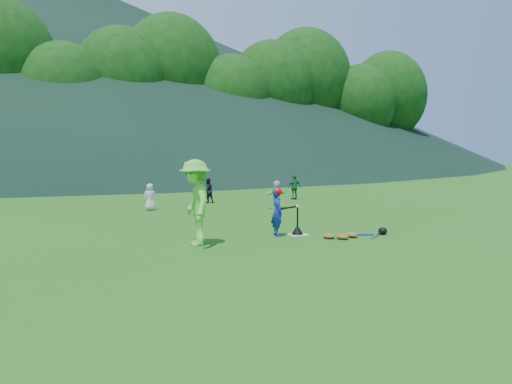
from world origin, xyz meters
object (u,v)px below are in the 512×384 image
at_px(batter_child, 277,212).
at_px(batting_tee, 297,230).
at_px(adult_coach, 196,202).
at_px(fielder_b, 208,191).
at_px(fielder_c, 294,187).
at_px(home_plate, 297,235).
at_px(equipment_pile, 352,235).
at_px(fielder_a, 150,197).
at_px(fielder_d, 277,194).

bearing_deg(batter_child, batting_tee, -94.85).
distance_m(adult_coach, fielder_b, 8.81).
relative_size(fielder_c, batting_tee, 1.58).
distance_m(home_plate, batting_tee, 0.12).
distance_m(batter_child, batting_tee, 0.71).
bearing_deg(equipment_pile, fielder_a, 113.71).
xyz_separation_m(fielder_b, fielder_c, (3.85, -0.26, 0.04)).
bearing_deg(home_plate, batter_child, 166.92).
bearing_deg(equipment_pile, fielder_d, 80.26).
xyz_separation_m(home_plate, equipment_pile, (1.06, -0.86, 0.06)).
xyz_separation_m(fielder_b, fielder_d, (1.68, -2.78, 0.01)).
xyz_separation_m(adult_coach, fielder_b, (3.17, 8.20, -0.48)).
bearing_deg(fielder_d, adult_coach, 32.32).
distance_m(batter_child, fielder_a, 6.74).
xyz_separation_m(home_plate, batting_tee, (0.00, 0.00, 0.12)).
relative_size(batter_child, fielder_d, 1.16).
bearing_deg(home_plate, fielder_c, 61.20).
height_order(home_plate, batting_tee, batting_tee).
distance_m(fielder_a, equipment_pile, 8.19).
bearing_deg(fielder_c, batter_child, 55.92).
height_order(fielder_a, equipment_pile, fielder_a).
relative_size(adult_coach, fielder_c, 1.82).
height_order(fielder_d, batting_tee, fielder_d).
relative_size(adult_coach, equipment_pile, 1.08).
relative_size(fielder_b, batting_tee, 1.47).
xyz_separation_m(adult_coach, fielder_d, (4.86, 5.42, -0.46)).
bearing_deg(home_plate, equipment_pile, -38.90).
bearing_deg(fielder_a, equipment_pile, 121.23).
xyz_separation_m(fielder_a, equipment_pile, (3.29, -7.49, -0.41)).
bearing_deg(fielder_a, fielder_c, -162.51).
xyz_separation_m(batter_child, fielder_d, (2.63, 5.13, -0.08)).
bearing_deg(batting_tee, fielder_a, 108.58).
bearing_deg(fielder_b, equipment_pile, 81.90).
xyz_separation_m(fielder_a, fielder_d, (4.34, -1.38, 0.04)).
relative_size(fielder_c, equipment_pile, 0.60).
xyz_separation_m(fielder_d, equipment_pile, (-1.05, -6.11, -0.45)).
relative_size(fielder_a, equipment_pile, 0.53).
bearing_deg(home_plate, fielder_a, 108.58).
height_order(fielder_b, batting_tee, fielder_b).
bearing_deg(adult_coach, home_plate, 100.62).
xyz_separation_m(batting_tee, equipment_pile, (1.06, -0.86, -0.06)).
distance_m(batter_child, fielder_d, 5.77).
relative_size(home_plate, fielder_c, 0.42).
distance_m(home_plate, equipment_pile, 1.36).
bearing_deg(equipment_pile, fielder_c, 69.57).
distance_m(fielder_d, batting_tee, 5.67).
distance_m(adult_coach, fielder_a, 6.84).
bearing_deg(batting_tee, fielder_c, 61.20).
bearing_deg(fielder_c, equipment_pile, 67.55).
relative_size(batter_child, equipment_pile, 0.66).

